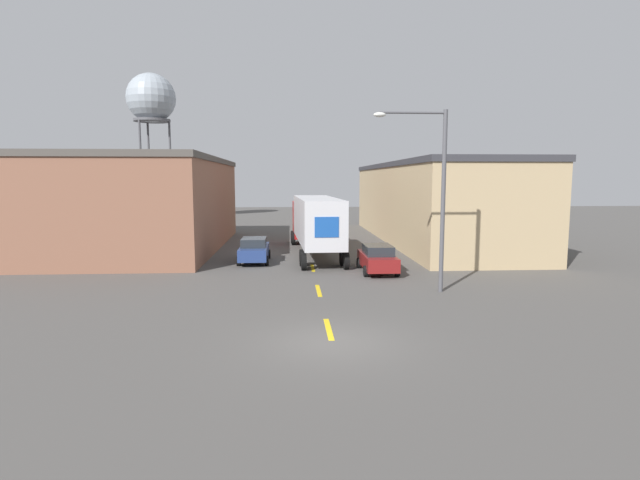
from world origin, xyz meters
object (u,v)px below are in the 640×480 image
object	(u,v)px
semi_truck	(315,220)
parked_car_right_mid	(377,258)
water_tower	(151,99)
street_lamp	(434,186)
parked_car_left_far	(254,250)

from	to	relation	value
semi_truck	parked_car_right_mid	bearing A→B (deg)	-68.67
water_tower	street_lamp	size ratio (longest dim) A/B	2.24
parked_car_right_mid	street_lamp	bearing A→B (deg)	-71.88
street_lamp	water_tower	bearing A→B (deg)	118.78
parked_car_right_mid	street_lamp	world-z (taller)	street_lamp
semi_truck	street_lamp	size ratio (longest dim) A/B	1.75
semi_truck	parked_car_left_far	world-z (taller)	semi_truck
parked_car_left_far	parked_car_right_mid	bearing A→B (deg)	-28.34
parked_car_left_far	street_lamp	distance (m)	13.23
parked_car_right_mid	water_tower	size ratio (longest dim) A/B	0.23
parked_car_right_mid	parked_car_left_far	bearing A→B (deg)	151.66
semi_truck	water_tower	size ratio (longest dim) A/B	0.78
parked_car_right_mid	water_tower	world-z (taller)	water_tower
semi_truck	street_lamp	distance (m)	13.41
parked_car_left_far	semi_truck	bearing A→B (deg)	39.51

